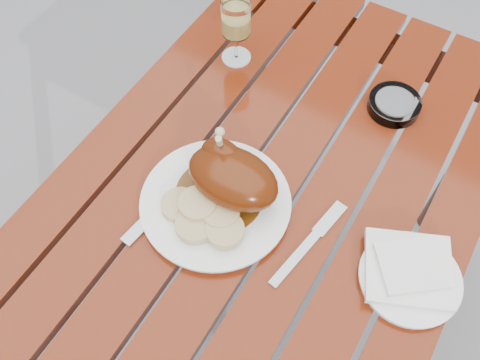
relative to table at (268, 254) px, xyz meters
name	(u,v)px	position (x,y,z in m)	size (l,w,h in m)	color
ground	(263,302)	(0.00, 0.00, -0.38)	(60.00, 60.00, 0.00)	slate
table	(268,254)	(0.00, 0.00, 0.00)	(0.80, 1.20, 0.75)	maroon
dinner_plate	(216,203)	(-0.07, -0.12, 0.38)	(0.30, 0.30, 0.02)	white
roast_duck	(231,175)	(-0.06, -0.08, 0.44)	(0.20, 0.18, 0.13)	#532B09
bread_dumplings	(203,215)	(-0.07, -0.17, 0.41)	(0.18, 0.12, 0.03)	tan
wine_glass	(236,31)	(-0.24, 0.25, 0.46)	(0.07, 0.07, 0.16)	#EDD56B
side_plate	(410,279)	(0.32, -0.07, 0.38)	(0.19, 0.19, 0.02)	white
napkin	(409,269)	(0.31, -0.06, 0.40)	(0.15, 0.14, 0.01)	white
ashtray	(394,105)	(0.14, 0.29, 0.39)	(0.11, 0.11, 0.03)	#B2B7BC
fork	(161,206)	(-0.16, -0.18, 0.38)	(0.02, 0.20, 0.01)	gray
knife	(303,249)	(0.12, -0.12, 0.38)	(0.02, 0.19, 0.01)	gray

